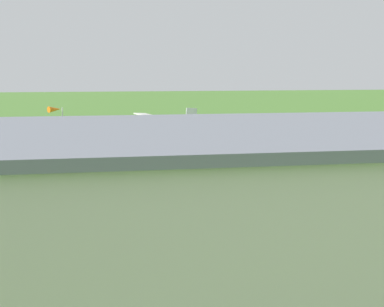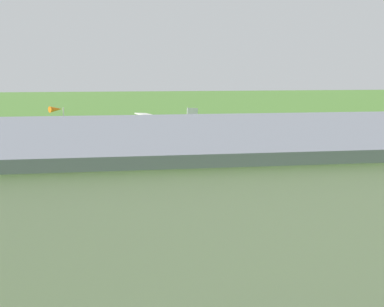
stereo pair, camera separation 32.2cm
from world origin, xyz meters
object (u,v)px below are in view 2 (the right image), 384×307
biplane (162,127)px  person_watching_takeoff (71,218)px  car_black (2,221)px  person_near_hangar_door (181,201)px  windsock (57,114)px  person_by_parked_cars (161,203)px  hangar (327,219)px  person_walking_on_apron (371,192)px

biplane → person_watching_takeoff: bearing=69.6°
car_black → person_watching_takeoff: (-3.83, 0.06, 0.01)m
person_near_hangar_door → windsock: 22.19m
person_by_parked_cars → person_near_hangar_door: (-1.45, -0.89, -0.10)m
person_near_hangar_door → windsock: (8.61, -19.98, 4.40)m
car_black → person_by_parked_cars: person_by_parked_cars is taller
hangar → car_black: 19.07m
person_by_parked_cars → windsock: windsock is taller
car_black → person_watching_takeoff: person_watching_takeoff is taller
car_black → windsock: (-2.24, -23.52, 4.29)m
person_watching_takeoff → windsock: size_ratio=0.30×
biplane → windsock: (9.81, -1.49, 1.35)m
person_by_parked_cars → windsock: (7.16, -20.87, 4.30)m
car_black → hangar: bearing=136.9°
car_black → person_by_parked_cars: bearing=-164.2°
hangar → biplane: (1.74, -34.92, 0.20)m
person_near_hangar_door → person_walking_on_apron: bearing=-179.3°
person_watching_takeoff → person_near_hangar_door: size_ratio=1.14×
person_walking_on_apron → person_near_hangar_door: bearing=0.7°
person_walking_on_apron → windsock: (22.15, -19.81, 4.34)m
person_by_parked_cars → person_watching_takeoff: (5.56, 2.72, 0.02)m
car_black → biplane: bearing=-118.7°
person_by_parked_cars → person_near_hangar_door: size_ratio=1.12×
person_watching_takeoff → person_near_hangar_door: person_watching_takeoff is taller
hangar → person_near_hangar_door: bearing=-79.9°
person_by_parked_cars → person_walking_on_apron: 15.03m
car_black → person_by_parked_cars: 9.76m
biplane → person_walking_on_apron: (-12.34, 18.32, -2.98)m
hangar → person_watching_takeoff: hangar is taller
hangar → person_near_hangar_door: hangar is taller
person_near_hangar_door → windsock: size_ratio=0.26×
biplane → person_by_parked_cars: 19.78m
car_black → person_near_hangar_door: car_black is taller
person_walking_on_apron → car_black: bearing=8.7°
person_watching_takeoff → car_black: bearing=-1.0°
car_black → windsock: windsock is taller
person_by_parked_cars → person_walking_on_apron: person_by_parked_cars is taller
hangar → person_walking_on_apron: 19.89m
car_black → person_watching_takeoff: 3.84m
car_black → person_walking_on_apron: size_ratio=2.79×
car_black → person_near_hangar_door: 11.41m
hangar → windsock: size_ratio=4.99×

